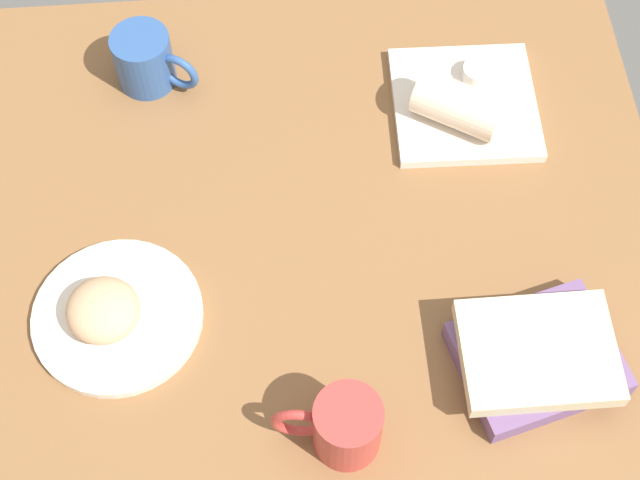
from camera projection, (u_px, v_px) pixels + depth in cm
name	position (u px, v px, depth cm)	size (l,w,h in cm)	color
dining_table	(279.00, 239.00, 136.78)	(110.00, 90.00, 4.00)	brown
round_plate	(118.00, 316.00, 127.90)	(22.59, 22.59, 1.40)	silver
scone_pastry	(103.00, 310.00, 124.47)	(9.67, 9.47, 5.59)	tan
square_plate	(464.00, 104.00, 145.09)	(21.21, 21.21, 1.60)	silver
sauce_cup	(478.00, 73.00, 145.42)	(4.64, 4.64, 2.36)	silver
breakfast_wrap	(459.00, 106.00, 139.82)	(6.61, 6.61, 12.80)	beige
book_stack	(537.00, 356.00, 122.79)	(23.02, 20.37, 5.81)	#6B4C7A
coffee_mug	(344.00, 426.00, 116.06)	(13.52, 8.43, 9.70)	#B23833
second_mug	(146.00, 60.00, 144.39)	(12.79, 9.39, 9.07)	#2D518C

